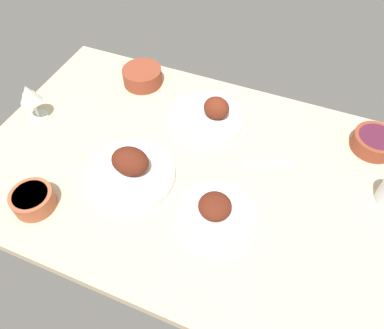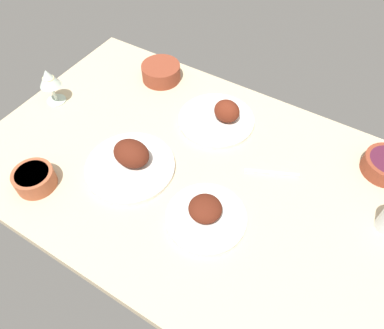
% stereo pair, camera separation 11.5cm
% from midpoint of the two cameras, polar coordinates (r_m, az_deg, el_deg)
% --- Properties ---
extents(dining_table, '(1.40, 0.90, 0.04)m').
position_cam_midpoint_polar(dining_table, '(1.18, 2.78, -1.39)').
color(dining_table, '#C6B28E').
rests_on(dining_table, ground).
extents(plate_center_main, '(0.29, 0.29, 0.09)m').
position_cam_midpoint_polar(plate_center_main, '(1.15, -6.86, 0.33)').
color(plate_center_main, silver).
rests_on(plate_center_main, dining_table).
extents(plate_near_viewer, '(0.23, 0.23, 0.07)m').
position_cam_midpoint_polar(plate_near_viewer, '(1.04, 5.35, -8.06)').
color(plate_near_viewer, silver).
rests_on(plate_near_viewer, dining_table).
extents(plate_far_side, '(0.27, 0.27, 0.09)m').
position_cam_midpoint_polar(plate_far_side, '(1.29, 6.92, 7.27)').
color(plate_far_side, silver).
rests_on(plate_far_side, dining_table).
extents(bowl_cream, '(0.12, 0.12, 0.06)m').
position_cam_midpoint_polar(bowl_cream, '(1.18, -21.10, -2.23)').
color(bowl_cream, '#A35133').
rests_on(bowl_cream, dining_table).
extents(bowl_potatoes, '(0.15, 0.15, 0.06)m').
position_cam_midpoint_polar(bowl_potatoes, '(1.46, -2.61, 14.30)').
color(bowl_potatoes, brown).
rests_on(bowl_potatoes, dining_table).
extents(wine_glass, '(0.08, 0.08, 0.14)m').
position_cam_midpoint_polar(wine_glass, '(1.39, -19.45, 12.37)').
color(wine_glass, silver).
rests_on(wine_glass, dining_table).
extents(fork_loose, '(0.16, 0.08, 0.01)m').
position_cam_midpoint_polar(fork_loose, '(1.18, 15.14, -1.45)').
color(fork_loose, silver).
rests_on(fork_loose, dining_table).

